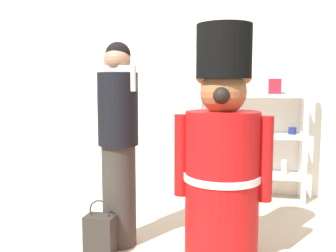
{
  "coord_description": "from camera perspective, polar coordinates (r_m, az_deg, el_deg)",
  "views": [
    {
      "loc": [
        0.55,
        -2.35,
        1.31
      ],
      "look_at": [
        -0.09,
        0.37,
        1.0
      ],
      "focal_mm": 39.32,
      "sensor_mm": 36.0,
      "label": 1
    }
  ],
  "objects": [
    {
      "name": "back_wall",
      "position": [
        4.59,
        6.3,
        6.17
      ],
      "size": [
        6.4,
        0.12,
        2.6
      ],
      "primitive_type": "cube",
      "color": "silver",
      "rests_on": "ground_plane"
    },
    {
      "name": "merchandise_shelf",
      "position": [
        4.37,
        12.45,
        -0.98
      ],
      "size": [
        1.25,
        0.35,
        1.53
      ],
      "color": "white",
      "rests_on": "ground_plane"
    },
    {
      "name": "teddy_bear_guard",
      "position": [
        2.75,
        8.4,
        -5.22
      ],
      "size": [
        0.72,
        0.57,
        1.74
      ],
      "color": "red",
      "rests_on": "ground_plane"
    },
    {
      "name": "person_shopper",
      "position": [
        2.99,
        -7.69,
        -2.28
      ],
      "size": [
        0.34,
        0.32,
        1.65
      ],
      "color": "#38332D",
      "rests_on": "ground_plane"
    },
    {
      "name": "shopping_bag",
      "position": [
        3.02,
        -10.47,
        -16.16
      ],
      "size": [
        0.23,
        0.15,
        0.43
      ],
      "color": "#332D28",
      "rests_on": "ground_plane"
    }
  ]
}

